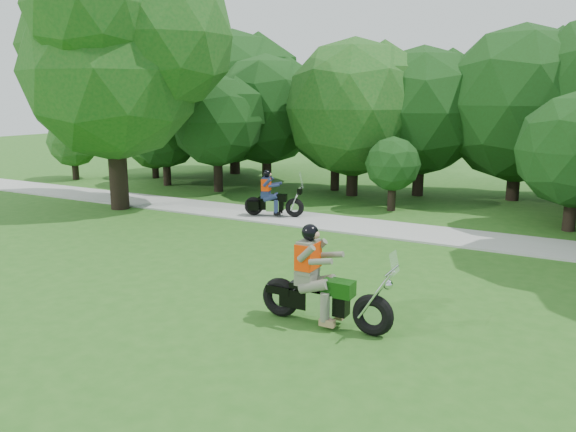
% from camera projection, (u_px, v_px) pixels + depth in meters
% --- Properties ---
extents(ground, '(100.00, 100.00, 0.00)m').
position_uv_depth(ground, '(274.00, 319.00, 10.72)').
color(ground, '#285D1A').
rests_on(ground, ground).
extents(walkway, '(60.00, 2.20, 0.06)m').
position_uv_depth(walkway, '(402.00, 231.00, 17.58)').
color(walkway, '#A2A29D').
rests_on(walkway, ground).
extents(tree_line, '(39.84, 12.09, 7.62)m').
position_uv_depth(tree_line, '(501.00, 112.00, 21.54)').
color(tree_line, black).
rests_on(tree_line, ground).
extents(big_tree_west, '(8.64, 6.56, 9.96)m').
position_uv_depth(big_tree_west, '(117.00, 51.00, 20.34)').
color(big_tree_west, black).
rests_on(big_tree_west, ground).
extents(chopper_motorcycle, '(2.65, 0.71, 1.90)m').
position_uv_depth(chopper_motorcycle, '(319.00, 288.00, 10.34)').
color(chopper_motorcycle, black).
rests_on(chopper_motorcycle, ground).
extents(touring_motorcycle, '(2.07, 1.11, 1.62)m').
position_uv_depth(touring_motorcycle, '(270.00, 199.00, 19.52)').
color(touring_motorcycle, black).
rests_on(touring_motorcycle, walkway).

